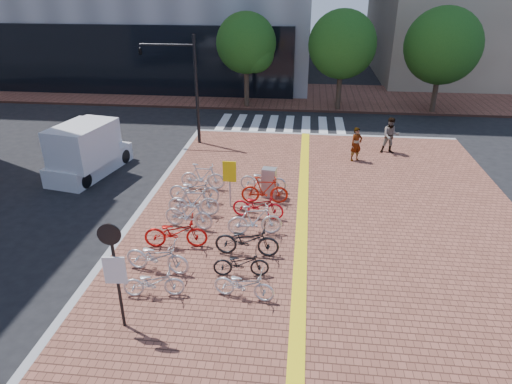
# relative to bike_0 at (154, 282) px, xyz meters

# --- Properties ---
(ground) EXTENTS (120.00, 120.00, 0.00)m
(ground) POSITION_rel_bike_0_xyz_m (1.89, 2.61, -0.58)
(ground) COLOR black
(ground) RESTS_ON ground
(sidewalk) EXTENTS (14.00, 34.00, 0.15)m
(sidewalk) POSITION_rel_bike_0_xyz_m (4.89, -2.39, -0.51)
(sidewalk) COLOR brown
(sidewalk) RESTS_ON ground
(tactile_strip) EXTENTS (0.40, 34.00, 0.01)m
(tactile_strip) POSITION_rel_bike_0_xyz_m (3.89, -2.39, -0.43)
(tactile_strip) COLOR yellow
(tactile_strip) RESTS_ON sidewalk
(kerb_west) EXTENTS (0.25, 34.00, 0.15)m
(kerb_west) POSITION_rel_bike_0_xyz_m (-2.11, -2.39, -0.51)
(kerb_west) COLOR gray
(kerb_west) RESTS_ON ground
(kerb_north) EXTENTS (14.00, 0.25, 0.15)m
(kerb_north) POSITION_rel_bike_0_xyz_m (4.89, 14.61, -0.51)
(kerb_north) COLOR gray
(kerb_north) RESTS_ON ground
(far_sidewalk) EXTENTS (70.00, 8.00, 0.15)m
(far_sidewalk) POSITION_rel_bike_0_xyz_m (1.89, 23.61, -0.51)
(far_sidewalk) COLOR brown
(far_sidewalk) RESTS_ON ground
(crosswalk) EXTENTS (7.50, 4.00, 0.01)m
(crosswalk) POSITION_rel_bike_0_xyz_m (2.39, 16.61, -0.58)
(crosswalk) COLOR silver
(crosswalk) RESTS_ON ground
(street_trees) EXTENTS (16.20, 4.60, 6.35)m
(street_trees) POSITION_rel_bike_0_xyz_m (6.94, 20.06, 3.52)
(street_trees) COLOR #38281E
(street_trees) RESTS_ON far_sidewalk
(bike_0) EXTENTS (1.72, 0.82, 0.87)m
(bike_0) POSITION_rel_bike_0_xyz_m (0.00, 0.00, 0.00)
(bike_0) COLOR silver
(bike_0) RESTS_ON sidewalk
(bike_1) EXTENTS (2.01, 0.90, 1.02)m
(bike_1) POSITION_rel_bike_0_xyz_m (-0.25, 1.11, 0.08)
(bike_1) COLOR silver
(bike_1) RESTS_ON sidewalk
(bike_2) EXTENTS (2.08, 0.95, 1.05)m
(bike_2) POSITION_rel_bike_0_xyz_m (-0.07, 2.49, 0.09)
(bike_2) COLOR red
(bike_2) RESTS_ON sidewalk
(bike_3) EXTENTS (1.81, 0.79, 1.05)m
(bike_3) POSITION_rel_bike_0_xyz_m (0.03, 3.71, 0.09)
(bike_3) COLOR silver
(bike_3) RESTS_ON sidewalk
(bike_4) EXTENTS (1.88, 0.64, 1.11)m
(bike_4) POSITION_rel_bike_0_xyz_m (-0.00, 4.62, 0.12)
(bike_4) COLOR silver
(bike_4) RESTS_ON sidewalk
(bike_5) EXTENTS (1.97, 0.72, 1.03)m
(bike_5) POSITION_rel_bike_0_xyz_m (-0.24, 5.70, 0.08)
(bike_5) COLOR #BAB9BF
(bike_5) RESTS_ON sidewalk
(bike_6) EXTENTS (1.81, 0.53, 1.08)m
(bike_6) POSITION_rel_bike_0_xyz_m (-0.17, 6.91, 0.11)
(bike_6) COLOR silver
(bike_6) RESTS_ON sidewalk
(bike_7) EXTENTS (1.74, 0.81, 0.88)m
(bike_7) POSITION_rel_bike_0_xyz_m (2.43, 0.17, 0.01)
(bike_7) COLOR silver
(bike_7) RESTS_ON sidewalk
(bike_8) EXTENTS (1.66, 0.73, 0.85)m
(bike_8) POSITION_rel_bike_0_xyz_m (2.20, 1.17, -0.01)
(bike_8) COLOR black
(bike_8) RESTS_ON sidewalk
(bike_9) EXTENTS (2.00, 0.71, 1.05)m
(bike_9) POSITION_rel_bike_0_xyz_m (2.23, 2.28, 0.09)
(bike_9) COLOR black
(bike_9) RESTS_ON sidewalk
(bike_10) EXTENTS (1.89, 0.86, 1.10)m
(bike_10) POSITION_rel_bike_0_xyz_m (2.33, 3.51, 0.12)
(bike_10) COLOR silver
(bike_10) RESTS_ON sidewalk
(bike_11) EXTENTS (1.91, 0.84, 0.98)m
(bike_11) POSITION_rel_bike_0_xyz_m (2.31, 4.73, 0.05)
(bike_11) COLOR red
(bike_11) RESTS_ON sidewalk
(bike_12) EXTENTS (1.81, 0.61, 1.07)m
(bike_12) POSITION_rel_bike_0_xyz_m (2.44, 5.91, 0.10)
(bike_12) COLOR #AC1B0C
(bike_12) RESTS_ON sidewalk
(bike_13) EXTENTS (1.91, 0.77, 0.98)m
(bike_13) POSITION_rel_bike_0_xyz_m (2.28, 6.96, 0.06)
(bike_13) COLOR #B1B1B6
(bike_13) RESTS_ON sidewalk
(pedestrian_a) EXTENTS (0.70, 0.62, 1.60)m
(pedestrian_a) POSITION_rel_bike_0_xyz_m (6.25, 10.81, 0.37)
(pedestrian_a) COLOR gray
(pedestrian_a) RESTS_ON sidewalk
(pedestrian_b) EXTENTS (0.87, 0.69, 1.76)m
(pedestrian_b) POSITION_rel_bike_0_xyz_m (7.99, 12.06, 0.45)
(pedestrian_b) COLOR #4D4F61
(pedestrian_b) RESTS_ON sidewalk
(utility_box) EXTENTS (0.58, 0.46, 1.18)m
(utility_box) POSITION_rel_bike_0_xyz_m (2.55, 6.51, 0.16)
(utility_box) COLOR #A6A7AB
(utility_box) RESTS_ON sidewalk
(yellow_sign) EXTENTS (0.50, 0.12, 1.83)m
(yellow_sign) POSITION_rel_bike_0_xyz_m (1.19, 5.46, 0.83)
(yellow_sign) COLOR #B7B7BC
(yellow_sign) RESTS_ON sidewalk
(notice_sign) EXTENTS (0.54, 0.15, 2.92)m
(notice_sign) POSITION_rel_bike_0_xyz_m (-0.39, -1.27, 1.41)
(notice_sign) COLOR black
(notice_sign) RESTS_ON sidewalk
(traffic_light_pole) EXTENTS (2.89, 1.11, 5.38)m
(traffic_light_pole) POSITION_rel_bike_0_xyz_m (-2.85, 12.52, 3.28)
(traffic_light_pole) COLOR black
(traffic_light_pole) RESTS_ON sidewalk
(box_truck) EXTENTS (2.57, 4.43, 2.41)m
(box_truck) POSITION_rel_bike_0_xyz_m (-5.64, 8.29, 0.55)
(box_truck) COLOR silver
(box_truck) RESTS_ON ground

